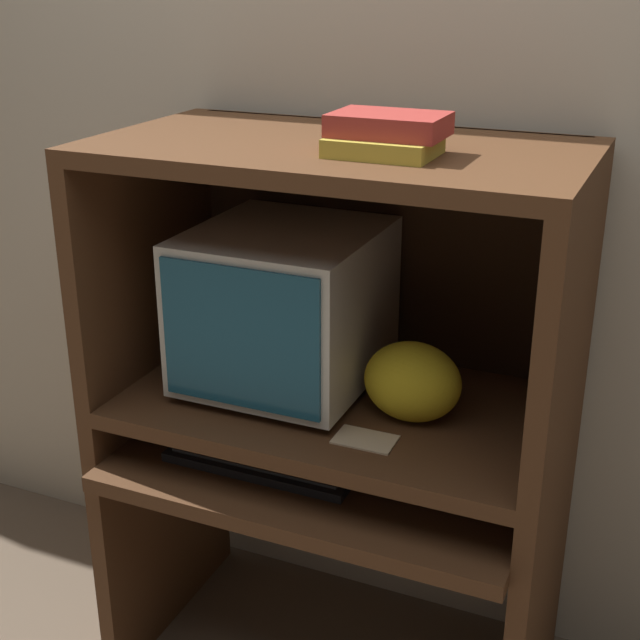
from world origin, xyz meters
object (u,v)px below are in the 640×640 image
(crt_monitor, at_px, (285,306))
(book_stack, at_px, (387,134))
(mouse, at_px, (384,487))
(keyboard, at_px, (265,459))
(snack_bag, at_px, (412,382))

(crt_monitor, relative_size, book_stack, 2.07)
(crt_monitor, distance_m, book_stack, 0.50)
(mouse, height_order, book_stack, book_stack)
(keyboard, height_order, snack_bag, snack_bag)
(keyboard, xyz_separation_m, book_stack, (0.25, 0.05, 0.72))
(snack_bag, bearing_deg, crt_monitor, 170.45)
(snack_bag, relative_size, book_stack, 0.99)
(book_stack, bearing_deg, crt_monitor, 158.94)
(keyboard, height_order, mouse, mouse)
(crt_monitor, xyz_separation_m, mouse, (0.30, -0.16, -0.30))
(snack_bag, bearing_deg, mouse, -100.26)
(keyboard, xyz_separation_m, mouse, (0.28, -0.01, 0.00))
(mouse, bearing_deg, keyboard, 178.71)
(mouse, bearing_deg, crt_monitor, 152.04)
(crt_monitor, bearing_deg, mouse, -27.96)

